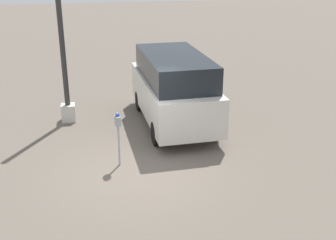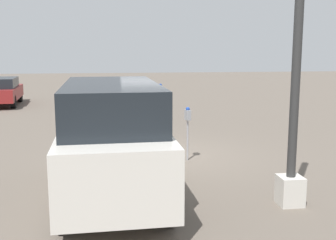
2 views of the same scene
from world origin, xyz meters
TOP-DOWN VIEW (x-y plane):
  - ground_plane at (0.00, 0.00)m, footprint 80.00×80.00m
  - parking_meter_near at (0.29, 0.45)m, footprint 0.22×0.15m
  - lamp_post at (3.69, 1.77)m, footprint 0.44×0.44m
  - parked_van at (2.79, -1.50)m, footprint 4.73×2.03m

SIDE VIEW (x-z plane):
  - ground_plane at x=0.00m, z-range 0.00..0.00m
  - parking_meter_near at x=0.29m, z-range 0.33..1.74m
  - parked_van at x=2.79m, z-range 0.08..2.32m
  - lamp_post at x=3.69m, z-range -0.94..4.36m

